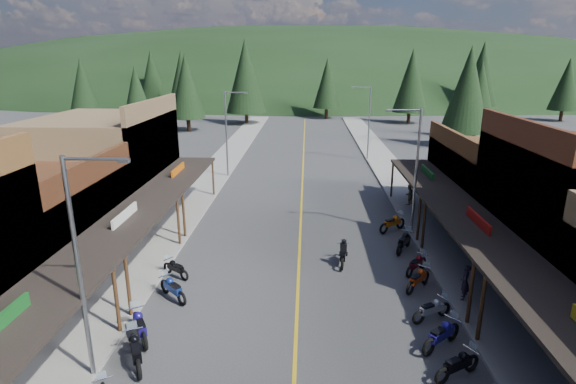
# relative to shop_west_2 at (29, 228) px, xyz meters

# --- Properties ---
(ground) EXTENTS (220.00, 220.00, 0.00)m
(ground) POSITION_rel_shop_west_2_xyz_m (13.75, -1.70, -2.53)
(ground) COLOR #38383A
(ground) RESTS_ON ground
(centerline) EXTENTS (0.15, 90.00, 0.01)m
(centerline) POSITION_rel_shop_west_2_xyz_m (13.75, 18.30, -2.53)
(centerline) COLOR gold
(centerline) RESTS_ON ground
(sidewalk_west) EXTENTS (3.40, 94.00, 0.15)m
(sidewalk_west) POSITION_rel_shop_west_2_xyz_m (5.05, 18.30, -2.46)
(sidewalk_west) COLOR gray
(sidewalk_west) RESTS_ON ground
(sidewalk_east) EXTENTS (3.40, 94.00, 0.15)m
(sidewalk_east) POSITION_rel_shop_west_2_xyz_m (22.45, 18.30, -2.46)
(sidewalk_east) COLOR gray
(sidewalk_east) RESTS_ON ground
(shop_west_2) EXTENTS (10.90, 9.00, 6.20)m
(shop_west_2) POSITION_rel_shop_west_2_xyz_m (0.00, 0.00, 0.00)
(shop_west_2) COLOR #3F2111
(shop_west_2) RESTS_ON ground
(shop_west_3) EXTENTS (10.90, 10.20, 8.20)m
(shop_west_3) POSITION_rel_shop_west_2_xyz_m (-0.03, 9.60, 0.99)
(shop_west_3) COLOR brown
(shop_west_3) RESTS_ON ground
(shop_east_3) EXTENTS (10.90, 10.20, 6.20)m
(shop_east_3) POSITION_rel_shop_west_2_xyz_m (27.51, 9.60, -0.00)
(shop_east_3) COLOR #4C2D16
(shop_east_3) RESTS_ON ground
(streetlight_0) EXTENTS (2.16, 0.18, 8.00)m
(streetlight_0) POSITION_rel_shop_west_2_xyz_m (6.80, -7.70, 1.93)
(streetlight_0) COLOR gray
(streetlight_0) RESTS_ON ground
(streetlight_1) EXTENTS (2.16, 0.18, 8.00)m
(streetlight_1) POSITION_rel_shop_west_2_xyz_m (6.80, 20.30, 1.93)
(streetlight_1) COLOR gray
(streetlight_1) RESTS_ON ground
(streetlight_2) EXTENTS (2.16, 0.18, 8.00)m
(streetlight_2) POSITION_rel_shop_west_2_xyz_m (20.71, 6.30, 1.93)
(streetlight_2) COLOR gray
(streetlight_2) RESTS_ON ground
(streetlight_3) EXTENTS (2.16, 0.18, 8.00)m
(streetlight_3) POSITION_rel_shop_west_2_xyz_m (20.71, 28.30, 1.93)
(streetlight_3) COLOR gray
(streetlight_3) RESTS_ON ground
(ridge_hill) EXTENTS (310.00, 140.00, 60.00)m
(ridge_hill) POSITION_rel_shop_west_2_xyz_m (13.75, 133.30, -2.53)
(ridge_hill) COLOR black
(ridge_hill) RESTS_ON ground
(pine_0) EXTENTS (5.04, 5.04, 11.00)m
(pine_0) POSITION_rel_shop_west_2_xyz_m (-26.25, 60.30, 3.95)
(pine_0) COLOR black
(pine_0) RESTS_ON ground
(pine_1) EXTENTS (5.88, 5.88, 12.50)m
(pine_1) POSITION_rel_shop_west_2_xyz_m (-10.25, 68.30, 4.70)
(pine_1) COLOR black
(pine_1) RESTS_ON ground
(pine_2) EXTENTS (6.72, 6.72, 14.00)m
(pine_2) POSITION_rel_shop_west_2_xyz_m (3.75, 56.30, 5.46)
(pine_2) COLOR black
(pine_2) RESTS_ON ground
(pine_3) EXTENTS (5.04, 5.04, 11.00)m
(pine_3) POSITION_rel_shop_west_2_xyz_m (17.75, 64.30, 3.95)
(pine_3) COLOR black
(pine_3) RESTS_ON ground
(pine_4) EXTENTS (5.88, 5.88, 12.50)m
(pine_4) POSITION_rel_shop_west_2_xyz_m (31.75, 58.30, 4.70)
(pine_4) COLOR black
(pine_4) RESTS_ON ground
(pine_5) EXTENTS (6.72, 6.72, 14.00)m
(pine_5) POSITION_rel_shop_west_2_xyz_m (47.75, 70.30, 5.46)
(pine_5) COLOR black
(pine_5) RESTS_ON ground
(pine_6) EXTENTS (5.04, 5.04, 11.00)m
(pine_6) POSITION_rel_shop_west_2_xyz_m (59.75, 62.30, 3.95)
(pine_6) COLOR black
(pine_6) RESTS_ON ground
(pine_7) EXTENTS (5.88, 5.88, 12.50)m
(pine_7) POSITION_rel_shop_west_2_xyz_m (-18.25, 74.30, 4.70)
(pine_7) COLOR black
(pine_7) RESTS_ON ground
(pine_8) EXTENTS (4.48, 4.48, 10.00)m
(pine_8) POSITION_rel_shop_west_2_xyz_m (-8.25, 38.30, 3.44)
(pine_8) COLOR black
(pine_8) RESTS_ON ground
(pine_9) EXTENTS (4.93, 4.93, 10.80)m
(pine_9) POSITION_rel_shop_west_2_xyz_m (37.75, 43.30, 3.85)
(pine_9) COLOR black
(pine_9) RESTS_ON ground
(pine_10) EXTENTS (5.38, 5.38, 11.60)m
(pine_10) POSITION_rel_shop_west_2_xyz_m (-4.25, 48.30, 4.25)
(pine_10) COLOR black
(pine_10) RESTS_ON ground
(pine_11) EXTENTS (5.82, 5.82, 12.40)m
(pine_11) POSITION_rel_shop_west_2_xyz_m (33.75, 36.30, 4.65)
(pine_11) COLOR black
(pine_11) RESTS_ON ground
(bike_west_5) EXTENTS (1.72, 2.41, 1.32)m
(bike_west_5) POSITION_rel_shop_west_2_xyz_m (7.94, -7.00, -1.87)
(bike_west_5) COLOR black
(bike_west_5) RESTS_ON ground
(bike_west_6) EXTENTS (1.83, 2.34, 1.30)m
(bike_west_6) POSITION_rel_shop_west_2_xyz_m (7.52, -5.42, -1.88)
(bike_west_6) COLOR navy
(bike_west_6) RESTS_ON ground
(bike_west_7) EXTENTS (2.04, 2.01, 1.23)m
(bike_west_7) POSITION_rel_shop_west_2_xyz_m (7.95, -2.31, -1.92)
(bike_west_7) COLOR navy
(bike_west_7) RESTS_ON ground
(bike_west_8) EXTENTS (1.87, 1.58, 1.06)m
(bike_west_8) POSITION_rel_shop_west_2_xyz_m (7.44, -0.08, -2.00)
(bike_west_8) COLOR black
(bike_west_8) RESTS_ON ground
(bike_east_5) EXTENTS (2.10, 1.64, 1.17)m
(bike_east_5) POSITION_rel_shop_west_2_xyz_m (19.48, -7.22, -1.95)
(bike_east_5) COLOR black
(bike_east_5) RESTS_ON ground
(bike_east_6) EXTENTS (2.20, 2.03, 1.29)m
(bike_east_6) POSITION_rel_shop_west_2_xyz_m (19.40, -5.51, -1.89)
(bike_east_6) COLOR navy
(bike_east_6) RESTS_ON ground
(bike_east_7) EXTENTS (2.08, 1.55, 1.15)m
(bike_east_7) POSITION_rel_shop_west_2_xyz_m (19.54, -3.57, -1.96)
(bike_east_7) COLOR #A5A6AB
(bike_east_7) RESTS_ON ground
(bike_east_8) EXTENTS (1.92, 2.06, 1.21)m
(bike_east_8) POSITION_rel_shop_west_2_xyz_m (19.59, -0.87, -1.93)
(bike_east_8) COLOR #B3370C
(bike_east_8) RESTS_ON ground
(bike_east_9) EXTENTS (1.78, 1.91, 1.12)m
(bike_east_9) POSITION_rel_shop_west_2_xyz_m (19.92, 0.88, -1.97)
(bike_east_9) COLOR maroon
(bike_east_9) RESTS_ON ground
(bike_east_10) EXTENTS (1.74, 2.30, 1.27)m
(bike_east_10) POSITION_rel_shop_west_2_xyz_m (19.83, 3.70, -1.90)
(bike_east_10) COLOR black
(bike_east_10) RESTS_ON ground
(bike_east_11) EXTENTS (2.22, 1.95, 1.27)m
(bike_east_11) POSITION_rel_shop_west_2_xyz_m (19.74, 6.83, -1.90)
(bike_east_11) COLOR #C25E0D
(bike_east_11) RESTS_ON ground
(rider_on_bike) EXTENTS (0.94, 2.15, 1.58)m
(rider_on_bike) POSITION_rel_shop_west_2_xyz_m (16.15, 1.76, -1.90)
(rider_on_bike) COLOR black
(rider_on_bike) RESTS_ON ground
(pedestrian_east_a) EXTENTS (0.60, 0.72, 1.67)m
(pedestrian_east_a) POSITION_rel_shop_west_2_xyz_m (21.43, -1.95, -1.55)
(pedestrian_east_a) COLOR #251E2D
(pedestrian_east_a) RESTS_ON sidewalk_east
(pedestrian_east_b) EXTENTS (0.87, 0.83, 1.58)m
(pedestrian_east_b) POSITION_rel_shop_west_2_xyz_m (21.90, 12.12, -1.59)
(pedestrian_east_b) COLOR brown
(pedestrian_east_b) RESTS_ON sidewalk_east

